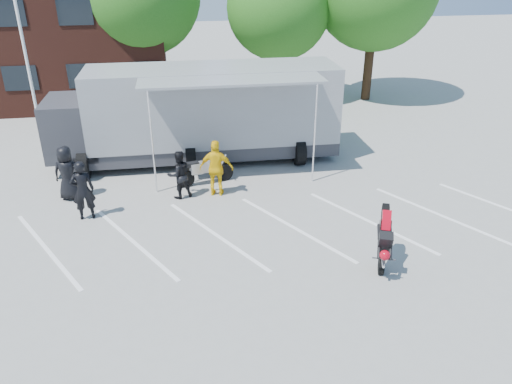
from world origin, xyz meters
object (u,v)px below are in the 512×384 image
object	(u,v)px
transporter_truck	(203,159)
spectator_hivis	(216,168)
flagpole	(26,22)
stunt_bike_rider	(380,260)
tree_mid	(279,7)
parked_motorcycle	(206,184)
spectator_leather_a	(67,173)
spectator_leather_c	(179,175)
spectator_leather_b	(83,190)

from	to	relation	value
transporter_truck	spectator_hivis	bearing A→B (deg)	-85.20
flagpole	stunt_bike_rider	distance (m)	16.24
tree_mid	parked_motorcycle	bearing A→B (deg)	-114.92
tree_mid	stunt_bike_rider	size ratio (longest dim) A/B	4.11
spectator_leather_a	spectator_leather_c	xyz separation A→B (m)	(3.68, -0.53, -0.09)
stunt_bike_rider	spectator_leather_c	distance (m)	7.15
stunt_bike_rider	spectator_leather_c	size ratio (longest dim) A/B	1.11
spectator_leather_b	stunt_bike_rider	bearing A→B (deg)	143.18
transporter_truck	spectator_leather_a	distance (m)	5.53
parked_motorcycle	spectator_hivis	bearing A→B (deg)	-173.69
parked_motorcycle	spectator_leather_b	bearing A→B (deg)	103.59
stunt_bike_rider	spectator_hivis	bearing A→B (deg)	150.28
tree_mid	flagpole	bearing A→B (deg)	-156.03
flagpole	transporter_truck	xyz separation A→B (m)	(6.52, -3.00, -5.05)
transporter_truck	tree_mid	bearing A→B (deg)	60.03
tree_mid	spectator_leather_a	distance (m)	14.85
spectator_leather_b	spectator_hivis	distance (m)	4.34
parked_motorcycle	transporter_truck	bearing A→B (deg)	-14.89
tree_mid	transporter_truck	world-z (taller)	tree_mid
flagpole	spectator_leather_b	size ratio (longest dim) A/B	4.14
spectator_leather_a	spectator_hivis	xyz separation A→B (m)	(4.94, -0.54, 0.05)
tree_mid	spectator_hivis	distance (m)	12.79
spectator_hivis	spectator_leather_c	bearing A→B (deg)	13.80
parked_motorcycle	spectator_leather_a	bearing A→B (deg)	82.32
stunt_bike_rider	spectator_leather_b	bearing A→B (deg)	175.63
parked_motorcycle	tree_mid	bearing A→B (deg)	-37.70
stunt_bike_rider	parked_motorcycle	bearing A→B (deg)	147.43
parked_motorcycle	spectator_leather_a	distance (m)	4.72
tree_mid	stunt_bike_rider	bearing A→B (deg)	-91.78
transporter_truck	spectator_leather_c	world-z (taller)	transporter_truck
flagpole	spectator_hivis	bearing A→B (deg)	-42.99
spectator_leather_c	spectator_hivis	xyz separation A→B (m)	(1.26, -0.01, 0.14)
tree_mid	spectator_leather_c	world-z (taller)	tree_mid
spectator_leather_b	parked_motorcycle	bearing A→B (deg)	-165.59
tree_mid	transporter_truck	distance (m)	10.52
transporter_truck	spectator_hivis	size ratio (longest dim) A/B	5.90
spectator_leather_b	spectator_hivis	bearing A→B (deg)	-178.95
tree_mid	spectator_hivis	world-z (taller)	tree_mid
spectator_leather_a	spectator_leather_c	distance (m)	3.72
flagpole	transporter_truck	bearing A→B (deg)	-24.69
parked_motorcycle	stunt_bike_rider	distance (m)	7.17
flagpole	tree_mid	distance (m)	12.31
parked_motorcycle	spectator_leather_b	world-z (taller)	spectator_leather_b
parked_motorcycle	spectator_hivis	world-z (taller)	spectator_hivis
spectator_leather_a	spectator_leather_c	bearing A→B (deg)	-179.03
spectator_leather_a	parked_motorcycle	bearing A→B (deg)	-165.66
stunt_bike_rider	spectator_leather_b	distance (m)	9.10
tree_mid	spectator_leather_c	size ratio (longest dim) A/B	4.57
stunt_bike_rider	spectator_leather_a	world-z (taller)	spectator_leather_a
parked_motorcycle	spectator_leather_c	bearing A→B (deg)	122.68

